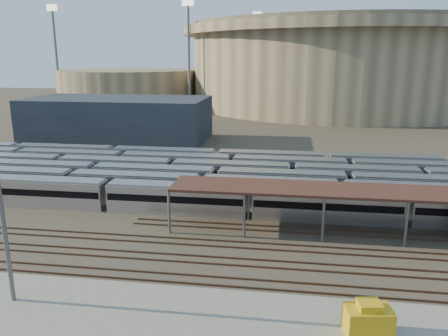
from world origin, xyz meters
TOP-DOWN VIEW (x-y plane):
  - ground at (0.00, 0.00)m, footprint 420.00×420.00m
  - apron at (-5.00, -15.00)m, footprint 50.00×9.00m
  - subway_trains at (-2.69, 18.50)m, footprint 125.05×23.90m
  - inspection_shed at (22.00, 4.00)m, footprint 60.30×6.00m
  - empty_tracks at (0.00, -5.00)m, footprint 170.00×9.62m
  - stadium at (25.00, 140.00)m, footprint 124.00×124.00m
  - secondary_arena at (-60.00, 130.00)m, footprint 56.00×56.00m
  - service_building at (-35.00, 55.00)m, footprint 42.00×20.00m
  - floodlight_0 at (-30.00, 110.00)m, footprint 4.00×1.00m
  - floodlight_1 at (-85.00, 120.00)m, footprint 4.00×1.00m
  - floodlight_3 at (-10.00, 160.00)m, footprint 4.00×1.00m
  - yard_light_pole at (-16.93, -14.63)m, footprint 0.80×0.36m
  - yellow_equipment at (11.18, -15.09)m, footprint 3.55×2.52m

SIDE VIEW (x-z plane):
  - ground at x=0.00m, z-range 0.00..0.00m
  - empty_tracks at x=0.00m, z-range 0.00..0.18m
  - apron at x=-5.00m, z-range 0.00..0.20m
  - yellow_equipment at x=11.18m, z-range 0.20..2.25m
  - subway_trains at x=-2.69m, z-range 0.00..3.60m
  - inspection_shed at x=22.00m, z-range 2.33..7.63m
  - service_building at x=-35.00m, z-range 0.00..10.00m
  - secondary_arena at x=-60.00m, z-range 0.00..14.00m
  - yard_light_pole at x=-16.93m, z-range 0.28..18.36m
  - stadium at x=25.00m, z-range 0.22..32.72m
  - floodlight_0 at x=-30.00m, z-range 1.45..39.85m
  - floodlight_1 at x=-85.00m, z-range 1.45..39.85m
  - floodlight_3 at x=-10.00m, z-range 1.45..39.85m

